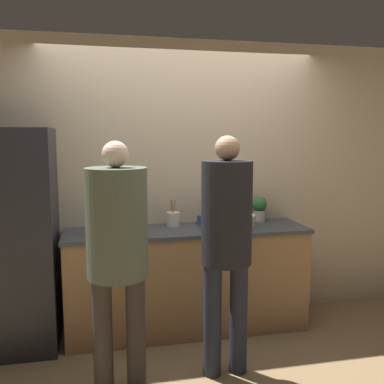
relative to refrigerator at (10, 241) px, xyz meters
name	(u,v)px	position (x,y,z in m)	size (l,w,h in m)	color
ground_plane	(195,345)	(1.46, -0.30, -0.90)	(14.00, 14.00, 0.00)	#8C704C
wall_back	(181,183)	(1.46, 0.32, 0.40)	(5.20, 0.06, 2.60)	#C6B293
counter	(187,279)	(1.46, 0.03, -0.44)	(2.13, 0.60, 0.92)	#9E754C
refrigerator	(10,241)	(0.00, 0.00, 0.00)	(0.71, 0.63, 1.80)	#232328
person_left	(117,242)	(0.82, -0.83, 0.15)	(0.40, 0.40, 1.70)	#38332D
person_center	(226,234)	(1.58, -0.75, 0.15)	(0.36, 0.36, 1.74)	#232838
fruit_bowl	(238,220)	(1.93, 0.05, 0.08)	(0.31, 0.31, 0.14)	beige
utensil_crock	(173,219)	(1.36, 0.16, 0.09)	(0.12, 0.12, 0.24)	silver
bottle_red	(111,218)	(0.80, 0.18, 0.11)	(0.06, 0.06, 0.22)	red
bottle_clear	(209,219)	(1.67, 0.06, 0.10)	(0.05, 0.05, 0.18)	silver
cup_yellow	(91,229)	(0.63, -0.07, 0.08)	(0.08, 0.08, 0.10)	gold
cup_blue	(202,220)	(1.63, 0.19, 0.07)	(0.09, 0.09, 0.08)	#335184
potted_plant	(259,208)	(2.20, 0.21, 0.16)	(0.15, 0.15, 0.24)	beige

